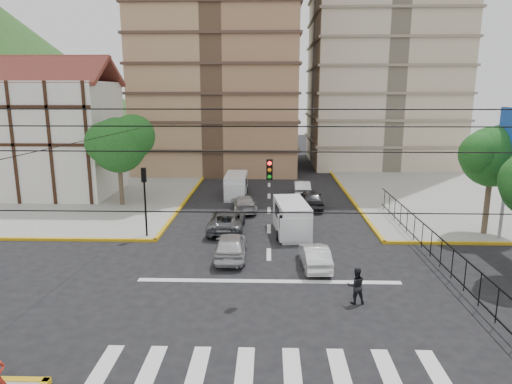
{
  "coord_description": "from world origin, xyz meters",
  "views": [
    {
      "loc": [
        -0.03,
        -19.83,
        9.15
      ],
      "look_at": [
        -0.7,
        3.53,
        4.0
      ],
      "focal_mm": 32.0,
      "sensor_mm": 36.0,
      "label": 1
    }
  ],
  "objects_px": {
    "van_right_lane": "(292,219)",
    "car_silver_front_left": "(231,245)",
    "van_left_lane": "(236,186)",
    "pedestrian_crosswalk": "(356,286)",
    "traffic_light_nw": "(145,190)",
    "car_white_front_right": "(315,256)"
  },
  "relations": [
    {
      "from": "traffic_light_nw",
      "to": "car_white_front_right",
      "type": "bearing_deg",
      "value": -24.42
    },
    {
      "from": "van_left_lane",
      "to": "car_silver_front_left",
      "type": "bearing_deg",
      "value": -87.06
    },
    {
      "from": "car_silver_front_left",
      "to": "car_white_front_right",
      "type": "distance_m",
      "value": 4.73
    },
    {
      "from": "car_silver_front_left",
      "to": "pedestrian_crosswalk",
      "type": "xyz_separation_m",
      "value": [
        5.97,
        -5.46,
        0.09
      ]
    },
    {
      "from": "traffic_light_nw",
      "to": "van_right_lane",
      "type": "distance_m",
      "value": 9.56
    },
    {
      "from": "van_left_lane",
      "to": "pedestrian_crosswalk",
      "type": "xyz_separation_m",
      "value": [
        6.75,
        -20.41,
        -0.18
      ]
    },
    {
      "from": "van_right_lane",
      "to": "traffic_light_nw",
      "type": "bearing_deg",
      "value": 179.39
    },
    {
      "from": "car_white_front_right",
      "to": "pedestrian_crosswalk",
      "type": "distance_m",
      "value": 4.44
    },
    {
      "from": "car_white_front_right",
      "to": "car_silver_front_left",
      "type": "bearing_deg",
      "value": -18.88
    },
    {
      "from": "van_left_lane",
      "to": "pedestrian_crosswalk",
      "type": "bearing_deg",
      "value": -71.76
    },
    {
      "from": "car_silver_front_left",
      "to": "car_white_front_right",
      "type": "bearing_deg",
      "value": 163.5
    },
    {
      "from": "car_silver_front_left",
      "to": "traffic_light_nw",
      "type": "bearing_deg",
      "value": -32.16
    },
    {
      "from": "van_left_lane",
      "to": "traffic_light_nw",
      "type": "bearing_deg",
      "value": -112.98
    },
    {
      "from": "van_right_lane",
      "to": "pedestrian_crosswalk",
      "type": "xyz_separation_m",
      "value": [
        2.36,
        -9.84,
        -0.22
      ]
    },
    {
      "from": "van_right_lane",
      "to": "car_silver_front_left",
      "type": "bearing_deg",
      "value": -136.13
    },
    {
      "from": "pedestrian_crosswalk",
      "to": "van_right_lane",
      "type": "bearing_deg",
      "value": -81.76
    },
    {
      "from": "van_left_lane",
      "to": "car_silver_front_left",
      "type": "relative_size",
      "value": 1.06
    },
    {
      "from": "van_right_lane",
      "to": "car_silver_front_left",
      "type": "height_order",
      "value": "van_right_lane"
    },
    {
      "from": "car_silver_front_left",
      "to": "van_left_lane",
      "type": "bearing_deg",
      "value": -88.21
    },
    {
      "from": "car_silver_front_left",
      "to": "van_right_lane",
      "type": "bearing_deg",
      "value": -130.67
    },
    {
      "from": "pedestrian_crosswalk",
      "to": "traffic_light_nw",
      "type": "bearing_deg",
      "value": -42.51
    },
    {
      "from": "van_right_lane",
      "to": "car_white_front_right",
      "type": "bearing_deg",
      "value": -87.01
    }
  ]
}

